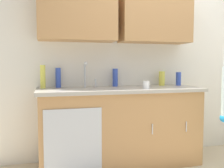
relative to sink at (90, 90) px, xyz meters
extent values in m
cube|color=silver|center=(0.92, 0.34, 0.42)|extent=(4.80, 0.10, 2.70)
cube|color=#B27F4C|center=(-0.13, 0.12, 0.92)|extent=(0.91, 0.34, 0.70)
cube|color=#B27F4C|center=(0.86, 0.12, 0.92)|extent=(0.91, 0.34, 0.70)
cube|color=#B27F4C|center=(0.37, -0.01, -0.48)|extent=(1.90, 0.60, 0.90)
cube|color=#B7BABF|center=(-0.23, -0.31, -0.52)|extent=(0.60, 0.01, 0.72)
cylinder|color=silver|center=(0.65, -0.32, -0.43)|extent=(0.01, 0.01, 0.12)
cylinder|color=silver|center=(1.08, -0.32, -0.43)|extent=(0.01, 0.01, 0.12)
cube|color=#A8A093|center=(0.37, -0.01, -0.01)|extent=(1.96, 0.66, 0.04)
cube|color=#B7BABF|center=(0.00, -0.01, -0.01)|extent=(0.50, 0.36, 0.03)
cylinder|color=#B7BABF|center=(-0.04, 0.14, 0.16)|extent=(0.02, 0.02, 0.30)
sphere|color=#B7BABF|center=(-0.04, 0.08, 0.30)|extent=(0.04, 0.04, 0.04)
cylinder|color=#B7BABF|center=(0.09, 0.14, 0.06)|extent=(0.02, 0.02, 0.10)
sphere|color=#1E8CCC|center=(1.33, -0.64, -0.28)|extent=(0.09, 0.09, 0.09)
cylinder|color=#D8D14C|center=(-0.53, 0.17, 0.15)|extent=(0.06, 0.06, 0.27)
cylinder|color=#334CB2|center=(-0.35, 0.23, 0.13)|extent=(0.06, 0.06, 0.24)
cylinder|color=#334CB2|center=(0.36, 0.21, 0.13)|extent=(0.07, 0.07, 0.23)
cylinder|color=#D8D14C|center=(1.01, 0.20, 0.11)|extent=(0.08, 0.08, 0.19)
cylinder|color=#334CB2|center=(1.22, 0.13, 0.10)|extent=(0.07, 0.07, 0.18)
cylinder|color=white|center=(0.61, -0.21, 0.06)|extent=(0.08, 0.08, 0.09)
camera|label=1|loc=(-0.48, -2.86, 0.29)|focal=39.90mm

